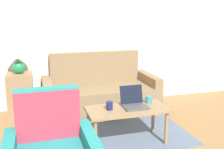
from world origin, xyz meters
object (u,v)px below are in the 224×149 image
(cup_navy, at_px, (109,106))
(laptop, at_px, (134,102))
(cup_yellow, at_px, (149,100))
(table_lamp, at_px, (17,54))
(couch, at_px, (100,94))
(coffee_table, at_px, (127,113))

(cup_navy, bearing_deg, laptop, 4.72)
(laptop, bearing_deg, cup_yellow, 16.15)
(table_lamp, xyz_separation_m, cup_yellow, (1.62, -1.23, -0.49))
(couch, bearing_deg, laptop, -82.84)
(couch, relative_size, table_lamp, 3.85)
(couch, distance_m, cup_yellow, 1.18)
(coffee_table, height_order, laptop, laptop)
(laptop, relative_size, cup_navy, 2.99)
(coffee_table, relative_size, cup_navy, 10.05)
(couch, bearing_deg, coffee_table, -87.86)
(coffee_table, bearing_deg, table_lamp, 133.93)
(cup_navy, bearing_deg, cup_yellow, 9.64)
(couch, xyz_separation_m, cup_navy, (-0.17, -1.19, 0.22))
(table_lamp, distance_m, cup_navy, 1.76)
(coffee_table, relative_size, cup_yellow, 10.96)
(cup_yellow, bearing_deg, cup_navy, -170.36)
(coffee_table, xyz_separation_m, cup_yellow, (0.34, 0.11, 0.10))
(table_lamp, xyz_separation_m, laptop, (1.39, -1.29, -0.48))
(table_lamp, relative_size, coffee_table, 0.48)
(table_lamp, distance_m, cup_yellow, 2.09)
(laptop, bearing_deg, couch, 97.16)
(table_lamp, bearing_deg, laptop, -43.04)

